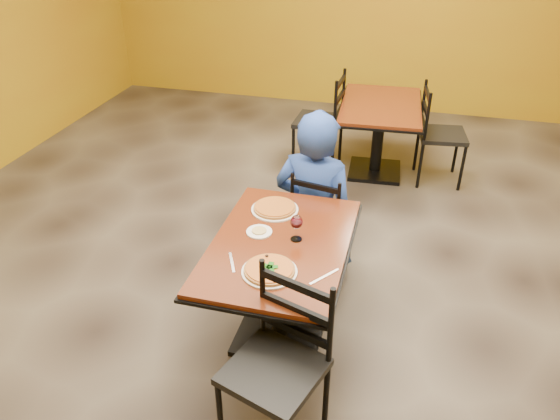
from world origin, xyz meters
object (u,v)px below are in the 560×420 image
(chair_main_near, at_px, (274,372))
(plate_main, at_px, (269,272))
(chair_second_left, at_px, (318,121))
(table_second, at_px, (379,123))
(diner, at_px, (315,193))
(pizza_main, at_px, (269,269))
(chair_second_right, at_px, (442,135))
(chair_main_far, at_px, (323,219))
(pizza_far, at_px, (275,207))
(plate_far, at_px, (275,209))
(table_main, at_px, (280,268))
(wine_glass, at_px, (297,227))
(side_plate, at_px, (259,232))

(chair_main_near, relative_size, plate_main, 3.17)
(chair_second_left, xyz_separation_m, plate_main, (0.28, -2.84, 0.25))
(table_second, height_order, diner, diner)
(pizza_main, bearing_deg, chair_second_right, 71.45)
(chair_main_far, distance_m, chair_second_left, 1.76)
(chair_second_left, bearing_deg, pizza_far, 5.52)
(chair_second_left, height_order, plate_far, chair_second_left)
(table_second, height_order, pizza_main, pizza_main)
(chair_main_far, xyz_separation_m, plate_main, (-0.09, -1.12, 0.33))
(table_second, height_order, chair_main_far, chair_main_far)
(chair_main_far, xyz_separation_m, chair_second_left, (-0.38, 1.72, 0.08))
(chair_second_right, height_order, diner, diner)
(table_second, bearing_deg, chair_second_right, 0.00)
(chair_main_near, distance_m, chair_second_right, 3.39)
(table_second, bearing_deg, plate_far, -102.33)
(plate_far, height_order, pizza_far, pizza_far)
(table_main, height_order, pizza_far, pizza_far)
(chair_main_near, xyz_separation_m, wine_glass, (-0.08, 0.81, 0.35))
(table_main, distance_m, diner, 0.83)
(chair_second_left, xyz_separation_m, pizza_main, (0.28, -2.84, 0.27))
(diner, distance_m, pizza_main, 1.13)
(table_main, relative_size, chair_main_near, 1.25)
(plate_far, bearing_deg, chair_main_near, -75.09)
(table_main, xyz_separation_m, pizza_main, (0.02, -0.30, 0.21))
(pizza_main, bearing_deg, pizza_far, 102.69)
(chair_second_right, bearing_deg, diner, 144.56)
(table_main, height_order, diner, diner)
(table_main, distance_m, side_plate, 0.26)
(table_main, bearing_deg, chair_main_far, 82.40)
(table_second, height_order, plate_far, plate_far)
(table_second, xyz_separation_m, diner, (-0.30, -1.72, 0.09))
(pizza_far, xyz_separation_m, side_plate, (-0.02, -0.28, -0.02))
(table_main, xyz_separation_m, chair_second_left, (-0.27, 2.55, -0.05))
(pizza_main, bearing_deg, chair_main_far, 85.18)
(chair_main_near, relative_size, plate_far, 3.17)
(diner, bearing_deg, wine_glass, 101.51)
(table_main, xyz_separation_m, plate_far, (-0.13, 0.35, 0.20))
(diner, xyz_separation_m, pizza_far, (-0.18, -0.48, 0.13))
(diner, bearing_deg, plate_main, 97.13)
(plate_far, relative_size, pizza_far, 1.11)
(diner, bearing_deg, pizza_main, 97.13)
(plate_far, bearing_deg, wine_glass, -53.86)
(plate_main, bearing_deg, table_main, 93.03)
(table_second, height_order, chair_main_near, chair_main_near)
(pizza_main, relative_size, plate_far, 0.92)
(plate_far, height_order, wine_glass, wine_glass)
(chair_main_near, height_order, pizza_main, chair_main_near)
(side_plate, relative_size, wine_glass, 0.89)
(pizza_far, bearing_deg, chair_main_near, -75.09)
(diner, distance_m, plate_far, 0.52)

